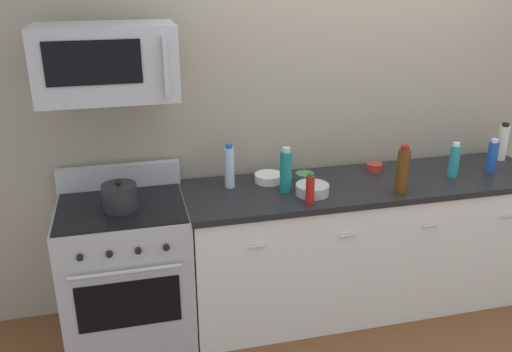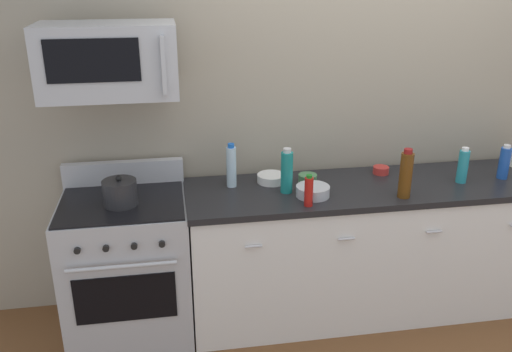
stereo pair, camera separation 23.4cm
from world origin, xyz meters
The scene contains 17 objects.
ground_plane centered at (0.00, 0.00, 0.00)m, with size 6.61×6.61×0.00m, color brown.
back_wall centered at (0.00, 0.41, 1.35)m, with size 5.51×0.10×2.70m, color #9E937F.
counter_unit centered at (0.00, 0.00, 0.46)m, with size 2.42×0.66×0.92m.
range_oven centered at (-1.58, 0.00, 0.47)m, with size 0.76×0.69×1.07m.
microwave centered at (-1.58, 0.05, 1.75)m, with size 0.74×0.44×0.40m.
bottle_vinegar_white centered at (1.10, 0.17, 1.05)m, with size 0.07×0.07×0.27m.
bottle_water_clear centered at (-0.91, 0.13, 1.06)m, with size 0.06×0.06×0.28m.
bottle_sparkling_teal centered at (-0.58, -0.02, 1.06)m, with size 0.07×0.07×0.29m.
bottle_soda_blue centered at (0.88, -0.02, 1.03)m, with size 0.07×0.07×0.23m.
bottle_hot_sauce_red centered at (-0.50, -0.24, 1.01)m, with size 0.05×0.05×0.19m.
bottle_wine_amber centered at (0.11, -0.21, 1.07)m, with size 0.08×0.08×0.31m.
bottle_dish_soap centered at (0.57, -0.05, 1.03)m, with size 0.07×0.07×0.24m.
bowl_red_small centered at (0.12, 0.18, 0.95)m, with size 0.11×0.11×0.05m.
bowl_steel_prep centered at (-0.44, -0.11, 0.95)m, with size 0.21×0.21×0.06m.
bowl_white_ceramic centered at (-0.64, 0.16, 0.95)m, with size 0.18×0.18×0.05m.
bowl_green_glaze centered at (-0.41, 0.10, 0.95)m, with size 0.12×0.12×0.06m.
stockpot centered at (-1.58, -0.05, 1.00)m, with size 0.20×0.20×0.18m.
Camera 1 is at (-1.50, -3.00, 2.25)m, focal length 37.94 mm.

